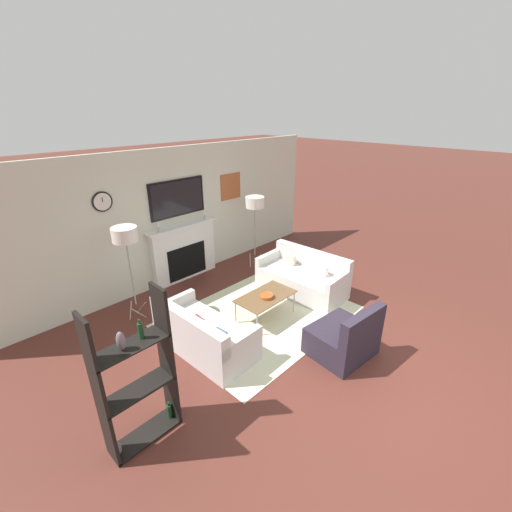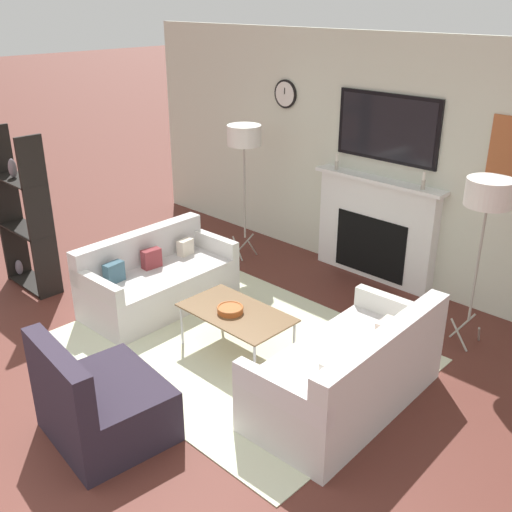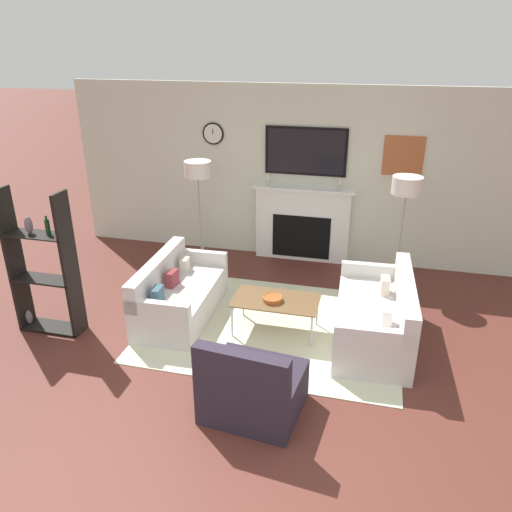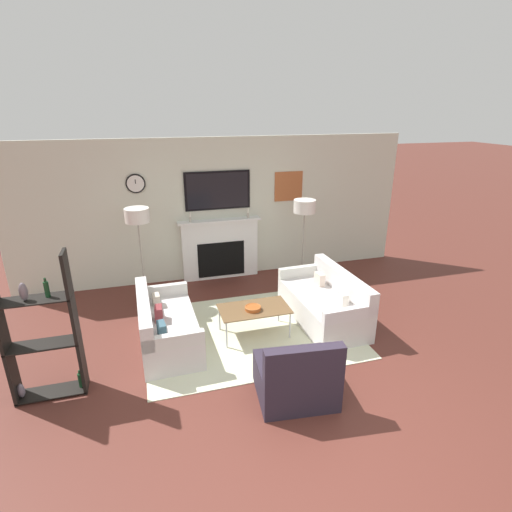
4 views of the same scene
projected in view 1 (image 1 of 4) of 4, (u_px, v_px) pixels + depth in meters
The scene contains 11 objects.
ground_plane at pixel (389, 386), 4.52m from camera, with size 60.00×60.00×0.00m, color #592A21.
fireplace_wall at pixel (179, 222), 6.95m from camera, with size 7.58×0.28×2.70m.
area_rug at pixel (260, 316), 6.01m from camera, with size 3.08×2.36×0.01m.
couch_left at pixel (203, 335), 5.08m from camera, with size 0.81×1.62×0.76m.
couch_right at pixel (303, 278), 6.71m from camera, with size 0.90×1.73×0.80m.
armchair at pixel (344, 339), 5.00m from camera, with size 0.95×0.87×0.85m.
coffee_table at pixel (266, 297), 5.82m from camera, with size 1.03×0.58×0.43m.
decorative_bowl at pixel (266, 296), 5.75m from camera, with size 0.24×0.24×0.06m.
floor_lamp_left at pixel (125, 236), 5.40m from camera, with size 0.40×0.40×1.66m.
floor_lamp_right at pixel (255, 203), 7.37m from camera, with size 0.40×0.40×1.62m.
shelf_unit at pixel (136, 379), 3.50m from camera, with size 0.78×0.28×1.77m.
Camera 1 is at (-3.70, -1.11, 3.40)m, focal length 24.00 mm.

